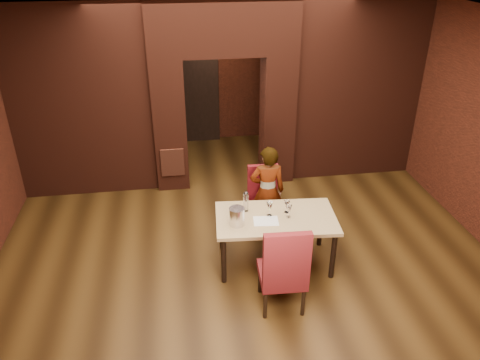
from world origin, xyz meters
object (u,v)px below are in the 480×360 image
object	(u,v)px
person_seated	(267,191)
water_bottle	(246,201)
dining_table	(275,240)
chair_far	(264,201)
wine_glass_b	(287,207)
wine_bucket	(237,216)
potted_plant	(301,208)
wine_glass_a	(270,209)
wine_glass_c	(289,211)
chair_near	(282,265)

from	to	relation	value
person_seated	water_bottle	xyz separation A→B (m)	(-0.41, -0.54, 0.18)
dining_table	water_bottle	world-z (taller)	water_bottle
chair_far	wine_glass_b	distance (m)	0.82
wine_glass_b	water_bottle	xyz separation A→B (m)	(-0.54, 0.12, 0.06)
dining_table	wine_glass_b	bearing A→B (deg)	33.71
wine_bucket	potted_plant	size ratio (longest dim) A/B	0.66
wine_glass_a	wine_glass_b	world-z (taller)	wine_glass_a
dining_table	chair_far	bearing A→B (deg)	93.97
person_seated	potted_plant	bearing A→B (deg)	-151.44
person_seated	water_bottle	bearing A→B (deg)	55.86
wine_glass_a	wine_glass_c	size ratio (longest dim) A/B	1.12
dining_table	chair_far	xyz separation A→B (m)	(0.01, 0.82, 0.13)
wine_bucket	water_bottle	world-z (taller)	water_bottle
chair_far	chair_near	size ratio (longest dim) A/B	0.85
water_bottle	potted_plant	world-z (taller)	water_bottle
chair_far	water_bottle	bearing A→B (deg)	-119.80
person_seated	wine_glass_a	world-z (taller)	person_seated
wine_glass_b	dining_table	bearing A→B (deg)	-150.98
dining_table	potted_plant	world-z (taller)	dining_table
chair_far	wine_glass_a	world-z (taller)	chair_far
dining_table	wine_glass_b	distance (m)	0.50
wine_glass_b	wine_glass_c	bearing A→B (deg)	-91.45
wine_glass_b	wine_glass_c	world-z (taller)	wine_glass_c
person_seated	potted_plant	size ratio (longest dim) A/B	3.84
person_seated	wine_glass_a	xyz separation A→B (m)	(-0.12, -0.71, 0.14)
chair_far	chair_near	bearing A→B (deg)	-91.50
wine_glass_a	potted_plant	world-z (taller)	wine_glass_a
dining_table	wine_glass_c	distance (m)	0.49
chair_far	water_bottle	xyz separation A→B (m)	(-0.38, -0.61, 0.38)
wine_glass_a	wine_glass_c	distance (m)	0.25
water_bottle	person_seated	bearing A→B (deg)	52.67
wine_glass_b	chair_near	bearing A→B (deg)	-106.24
wine_glass_a	potted_plant	bearing A→B (deg)	53.65
wine_bucket	water_bottle	size ratio (longest dim) A/B	0.83
chair_far	wine_glass_b	world-z (taller)	chair_far
wine_glass_c	wine_bucket	size ratio (longest dim) A/B	0.76
person_seated	chair_far	bearing A→B (deg)	-68.12
person_seated	wine_glass_c	xyz separation A→B (m)	(0.13, -0.78, 0.12)
person_seated	wine_glass_a	distance (m)	0.73
person_seated	wine_bucket	bearing A→B (deg)	59.09
chair_near	wine_glass_c	bearing A→B (deg)	-105.51
person_seated	wine_glass_b	xyz separation A→B (m)	(0.13, -0.66, 0.12)
dining_table	water_bottle	distance (m)	0.67
wine_glass_a	potted_plant	xyz separation A→B (m)	(0.74, 1.00, -0.66)
dining_table	wine_glass_a	xyz separation A→B (m)	(-0.08, 0.04, 0.48)
wine_glass_b	wine_bucket	distance (m)	0.73
chair_near	wine_glass_b	distance (m)	0.97
wine_glass_a	wine_bucket	bearing A→B (deg)	-162.58
chair_near	wine_bucket	world-z (taller)	chair_near
wine_glass_c	water_bottle	size ratio (longest dim) A/B	0.63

